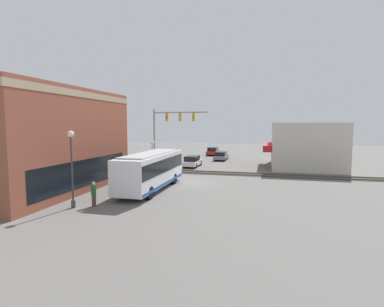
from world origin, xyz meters
The scene contains 13 objects.
ground_plane centered at (0.00, 0.00, 0.00)m, with size 120.00×120.00×0.00m, color #605E5B.
brick_building centered at (-6.50, 11.86, 4.29)m, with size 15.33×8.80×8.58m.
shop_building centered at (13.88, -11.72, 2.92)m, with size 10.82×9.71×5.85m.
city_bus centered at (-3.99, 2.80, 1.77)m, with size 10.08×2.59×3.21m.
traffic_signal_gantry centered at (4.86, 4.12, 5.42)m, with size 0.42×6.39×7.40m.
crossing_signal centered at (3.55, 5.71, 2.30)m, with size 1.41×1.18×3.81m.
streetlamp centered at (-10.63, 5.82, 3.11)m, with size 0.44×0.44×5.22m.
rail_track_near centered at (6.00, 0.00, 0.03)m, with size 2.60×60.00×0.15m.
parked_car_white centered at (10.64, 2.80, 0.68)m, with size 4.48×1.82×1.48m.
parked_car_grey centered at (19.10, 0.20, 0.64)m, with size 4.79×1.82×1.36m.
parked_car_red centered at (26.34, 2.80, 0.69)m, with size 4.59×1.82×1.47m.
pedestrian_at_crossing centered at (4.31, 5.29, 0.91)m, with size 0.34×0.34×1.78m.
pedestrian_by_lamp centered at (-9.94, 4.68, 0.87)m, with size 0.34×0.34×1.71m.
Camera 1 is at (-27.93, -6.83, 5.63)m, focal length 28.00 mm.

